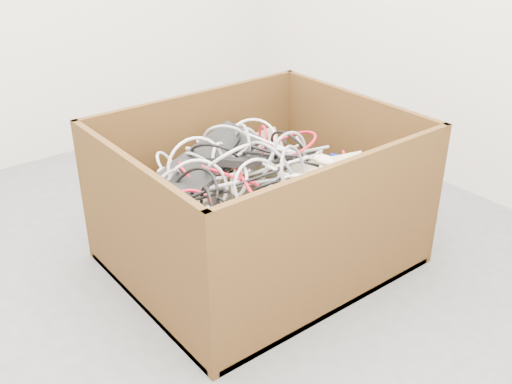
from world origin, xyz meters
TOP-DOWN VIEW (x-y plane):
  - ground at (0.00, 0.00)m, footprint 3.00×3.00m
  - cardboard_box at (0.29, -0.04)m, footprint 1.08×0.90m
  - keyboard_pile at (0.30, -0.02)m, footprint 0.93×0.70m
  - mice_scatter at (0.25, -0.03)m, footprint 0.64×0.50m
  - power_strip_left at (0.13, 0.05)m, footprint 0.29×0.17m
  - power_strip_right at (0.13, -0.18)m, footprint 0.28×0.19m
  - vga_plug at (0.69, -0.06)m, footprint 0.06×0.06m
  - cable_tangle at (0.18, -0.04)m, footprint 0.98×0.81m

SIDE VIEW (x-z plane):
  - ground at x=0.00m, z-range 0.00..0.00m
  - cardboard_box at x=0.29m, z-range -0.14..0.46m
  - keyboard_pile at x=0.30m, z-range 0.08..0.47m
  - power_strip_right at x=0.13m, z-range 0.27..0.37m
  - vga_plug at x=0.69m, z-range 0.34..0.36m
  - mice_scatter at x=0.25m, z-range 0.26..0.46m
  - power_strip_left at x=0.13m, z-range 0.32..0.44m
  - cable_tangle at x=0.18m, z-range 0.19..0.61m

